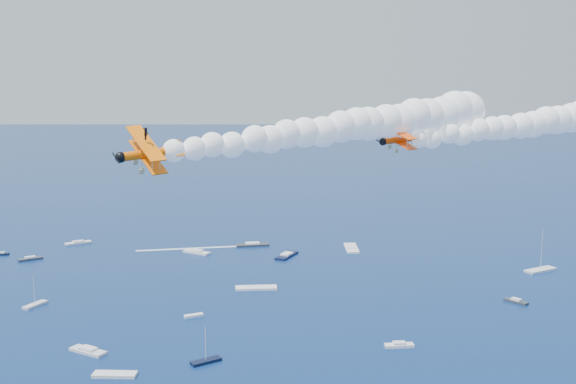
{
  "coord_description": "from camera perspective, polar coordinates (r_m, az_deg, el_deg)",
  "views": [
    {
      "loc": [
        -5.98,
        -67.65,
        62.92
      ],
      "look_at": [
        -3.19,
        17.3,
        48.83
      ],
      "focal_mm": 41.49,
      "sensor_mm": 36.0,
      "label": 1
    }
  ],
  "objects": [
    {
      "name": "biplane_lead",
      "position": [
        95.44,
        9.63,
        4.45
      ],
      "size": [
        8.94,
        10.13,
        6.49
      ],
      "primitive_type": null,
      "rotation": [
        -0.23,
        0.07,
        3.51
      ],
      "color": "#FF4705"
    },
    {
      "name": "biplane_trail",
      "position": [
        78.31,
        -11.75,
        3.24
      ],
      "size": [
        11.62,
        12.71,
        8.79
      ],
      "primitive_type": null,
      "rotation": [
        -0.39,
        0.07,
        3.64
      ],
      "color": "#FF6905"
    },
    {
      "name": "smoke_trail_lead",
      "position": [
        111.69,
        21.23,
        5.67
      ],
      "size": [
        54.51,
        38.99,
        9.93
      ],
      "primitive_type": null,
      "rotation": [
        0.0,
        0.0,
        3.51
      ],
      "color": "white"
    },
    {
      "name": "smoke_trail_trail",
      "position": [
        90.02,
        4.4,
        5.46
      ],
      "size": [
        54.89,
        47.23,
        9.93
      ],
      "primitive_type": null,
      "rotation": [
        0.0,
        0.0,
        3.64
      ],
      "color": "white"
    },
    {
      "name": "spectator_boats",
      "position": [
        197.13,
        -2.22,
        -9.1
      ],
      "size": [
        231.43,
        175.9,
        0.7
      ],
      "color": "white",
      "rests_on": "ground"
    }
  ]
}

